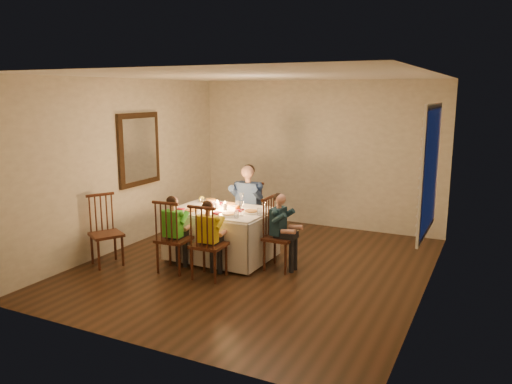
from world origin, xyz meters
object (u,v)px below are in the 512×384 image
at_px(chair_near_right, 210,278).
at_px(chair_extra, 108,265).
at_px(child_green, 175,271).
at_px(child_teal, 280,269).
at_px(chair_adult, 248,245).
at_px(adult, 248,245).
at_px(chair_near_left, 175,271).
at_px(child_yellow, 210,278).
at_px(serving_bowl, 211,202).
at_px(chair_end, 280,269).
at_px(dining_table, 222,224).

height_order(chair_near_right, chair_extra, same).
distance_m(child_green, child_teal, 1.44).
bearing_deg(chair_adult, chair_extra, -129.84).
height_order(adult, child_green, adult).
bearing_deg(chair_adult, chair_near_left, -105.01).
bearing_deg(child_yellow, chair_extra, 4.82).
relative_size(chair_near_left, child_teal, 0.94).
height_order(chair_adult, chair_extra, same).
xyz_separation_m(chair_near_right, serving_bowl, (-0.59, 1.03, 0.76)).
relative_size(chair_extra, child_green, 0.96).
distance_m(child_yellow, serving_bowl, 1.41).
bearing_deg(child_green, chair_near_left, 180.00).
height_order(chair_end, serving_bowl, serving_bowl).
bearing_deg(child_yellow, child_green, -3.89).
bearing_deg(chair_end, dining_table, 89.44).
distance_m(chair_near_left, child_teal, 1.44).
bearing_deg(dining_table, chair_near_right, -71.15).
distance_m(dining_table, chair_adult, 0.90).
distance_m(adult, serving_bowl, 0.97).
relative_size(chair_extra, child_teal, 0.94).
height_order(dining_table, child_green, dining_table).
bearing_deg(serving_bowl, child_green, -88.35).
bearing_deg(chair_end, adult, 50.58).
relative_size(dining_table, chair_near_right, 1.42).
bearing_deg(child_yellow, chair_end, -136.68).
height_order(child_yellow, serving_bowl, serving_bowl).
relative_size(child_green, child_teal, 0.99).
bearing_deg(dining_table, chair_extra, -143.05).
bearing_deg(serving_bowl, chair_extra, -127.86).
relative_size(chair_near_left, adult, 0.78).
bearing_deg(serving_bowl, chair_near_right, -60.21).
distance_m(chair_near_right, adult, 1.49).
relative_size(chair_adult, chair_near_left, 1.00).
relative_size(chair_end, adult, 0.78).
height_order(child_green, child_teal, child_teal).
xyz_separation_m(chair_end, child_green, (-1.25, -0.71, 0.00)).
distance_m(chair_near_left, serving_bowl, 1.27).
xyz_separation_m(chair_end, serving_bowl, (-1.28, 0.31, 0.76)).
bearing_deg(dining_table, chair_end, -1.08).
bearing_deg(chair_extra, chair_end, -37.91).
relative_size(chair_near_right, serving_bowl, 5.01).
relative_size(child_yellow, child_teal, 0.98).
xyz_separation_m(chair_end, chair_extra, (-2.24, -0.93, 0.00)).
relative_size(child_teal, serving_bowl, 5.31).
bearing_deg(chair_extra, adult, -9.07).
distance_m(child_teal, serving_bowl, 1.52).
height_order(chair_near_right, adult, adult).
bearing_deg(child_green, serving_bowl, -92.93).
height_order(chair_adult, chair_near_left, same).
relative_size(chair_adult, child_teal, 0.94).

